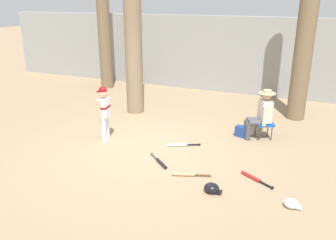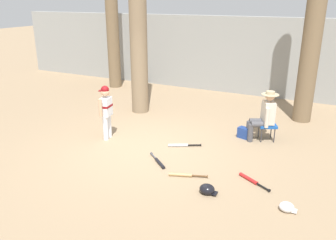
{
  "view_description": "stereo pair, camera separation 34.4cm",
  "coord_description": "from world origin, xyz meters",
  "px_view_note": "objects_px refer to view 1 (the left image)",
  "views": [
    {
      "loc": [
        3.29,
        -6.28,
        3.22
      ],
      "look_at": [
        0.52,
        0.08,
        0.75
      ],
      "focal_mm": 36.91,
      "sensor_mm": 36.0,
      "label": 1
    },
    {
      "loc": [
        3.61,
        -6.13,
        3.22
      ],
      "look_at": [
        0.52,
        0.08,
        0.75
      ],
      "focal_mm": 36.91,
      "sensor_mm": 36.0,
      "label": 2
    }
  ],
  "objects_px": {
    "tree_near_player": "(133,20)",
    "batting_helmet_black": "(212,188)",
    "tree_behind_spectator": "(307,27)",
    "seated_spectator": "(261,113)",
    "folding_stool": "(264,124)",
    "bat_wood_tan": "(186,175)",
    "young_ballplayer": "(104,110)",
    "batting_helmet_white": "(292,204)",
    "bat_aluminum_silver": "(180,145)",
    "bat_red_barrel": "(253,178)",
    "tree_far_left": "(103,17)",
    "handbag_beside_stool": "(243,132)",
    "bat_black_composite": "(160,162)"
  },
  "relations": [
    {
      "from": "young_ballplayer",
      "to": "bat_red_barrel",
      "type": "bearing_deg",
      "value": -8.6
    },
    {
      "from": "bat_wood_tan",
      "to": "tree_far_left",
      "type": "bearing_deg",
      "value": 134.49
    },
    {
      "from": "tree_behind_spectator",
      "to": "seated_spectator",
      "type": "relative_size",
      "value": 4.75
    },
    {
      "from": "tree_near_player",
      "to": "bat_black_composite",
      "type": "xyz_separation_m",
      "value": [
        2.12,
        -2.83,
        -2.6
      ]
    },
    {
      "from": "bat_aluminum_silver",
      "to": "bat_red_barrel",
      "type": "bearing_deg",
      "value": -25.47
    },
    {
      "from": "bat_aluminum_silver",
      "to": "bat_red_barrel",
      "type": "distance_m",
      "value": 2.02
    },
    {
      "from": "tree_behind_spectator",
      "to": "bat_wood_tan",
      "type": "xyz_separation_m",
      "value": [
        -1.63,
        -4.38,
        -2.45
      ]
    },
    {
      "from": "young_ballplayer",
      "to": "batting_helmet_white",
      "type": "distance_m",
      "value": 4.57
    },
    {
      "from": "tree_near_player",
      "to": "seated_spectator",
      "type": "distance_m",
      "value": 4.28
    },
    {
      "from": "handbag_beside_stool",
      "to": "seated_spectator",
      "type": "bearing_deg",
      "value": 11.21
    },
    {
      "from": "tree_behind_spectator",
      "to": "bat_aluminum_silver",
      "type": "relative_size",
      "value": 8.18
    },
    {
      "from": "folding_stool",
      "to": "batting_helmet_white",
      "type": "height_order",
      "value": "folding_stool"
    },
    {
      "from": "seated_spectator",
      "to": "batting_helmet_white",
      "type": "height_order",
      "value": "seated_spectator"
    },
    {
      "from": "tree_near_player",
      "to": "tree_behind_spectator",
      "type": "distance_m",
      "value": 4.6
    },
    {
      "from": "bat_wood_tan",
      "to": "bat_black_composite",
      "type": "distance_m",
      "value": 0.73
    },
    {
      "from": "handbag_beside_stool",
      "to": "batting_helmet_black",
      "type": "distance_m",
      "value": 2.76
    },
    {
      "from": "handbag_beside_stool",
      "to": "tree_near_player",
      "type": "bearing_deg",
      "value": 168.2
    },
    {
      "from": "tree_behind_spectator",
      "to": "bat_aluminum_silver",
      "type": "xyz_separation_m",
      "value": [
        -2.25,
        -3.13,
        -2.45
      ]
    },
    {
      "from": "seated_spectator",
      "to": "batting_helmet_black",
      "type": "relative_size",
      "value": 3.78
    },
    {
      "from": "tree_far_left",
      "to": "bat_aluminum_silver",
      "type": "bearing_deg",
      "value": -41.46
    },
    {
      "from": "tree_near_player",
      "to": "folding_stool",
      "type": "bearing_deg",
      "value": -8.63
    },
    {
      "from": "bat_wood_tan",
      "to": "batting_helmet_white",
      "type": "relative_size",
      "value": 2.59
    },
    {
      "from": "tree_far_left",
      "to": "batting_helmet_black",
      "type": "distance_m",
      "value": 8.47
    },
    {
      "from": "seated_spectator",
      "to": "handbag_beside_stool",
      "type": "distance_m",
      "value": 0.65
    },
    {
      "from": "tree_behind_spectator",
      "to": "seated_spectator",
      "type": "distance_m",
      "value": 2.74
    },
    {
      "from": "handbag_beside_stool",
      "to": "tree_behind_spectator",
      "type": "bearing_deg",
      "value": 61.63
    },
    {
      "from": "seated_spectator",
      "to": "bat_aluminum_silver",
      "type": "xyz_separation_m",
      "value": [
        -1.57,
        -1.23,
        -0.61
      ]
    },
    {
      "from": "young_ballplayer",
      "to": "batting_helmet_white",
      "type": "relative_size",
      "value": 4.66
    },
    {
      "from": "bat_wood_tan",
      "to": "batting_helmet_black",
      "type": "xyz_separation_m",
      "value": [
        0.61,
        -0.36,
        0.05
      ]
    },
    {
      "from": "bat_black_composite",
      "to": "batting_helmet_black",
      "type": "height_order",
      "value": "batting_helmet_black"
    },
    {
      "from": "batting_helmet_black",
      "to": "bat_aluminum_silver",
      "type": "bearing_deg",
      "value": 127.48
    },
    {
      "from": "bat_aluminum_silver",
      "to": "handbag_beside_stool",
      "type": "bearing_deg",
      "value": 44.13
    },
    {
      "from": "tree_behind_spectator",
      "to": "tree_far_left",
      "type": "height_order",
      "value": "tree_far_left"
    },
    {
      "from": "bat_black_composite",
      "to": "bat_aluminum_silver",
      "type": "bearing_deg",
      "value": 87.25
    },
    {
      "from": "bat_aluminum_silver",
      "to": "bat_wood_tan",
      "type": "bearing_deg",
      "value": -63.45
    },
    {
      "from": "tree_near_player",
      "to": "folding_stool",
      "type": "height_order",
      "value": "tree_near_player"
    },
    {
      "from": "bat_aluminum_silver",
      "to": "seated_spectator",
      "type": "bearing_deg",
      "value": 37.92
    },
    {
      "from": "handbag_beside_stool",
      "to": "bat_black_composite",
      "type": "bearing_deg",
      "value": -120.06
    },
    {
      "from": "tree_near_player",
      "to": "seated_spectator",
      "type": "bearing_deg",
      "value": -9.45
    },
    {
      "from": "tree_behind_spectator",
      "to": "bat_black_composite",
      "type": "xyz_separation_m",
      "value": [
        -2.3,
        -4.11,
        -2.45
      ]
    },
    {
      "from": "folding_stool",
      "to": "bat_wood_tan",
      "type": "bearing_deg",
      "value": -112.39
    },
    {
      "from": "tree_near_player",
      "to": "batting_helmet_black",
      "type": "distance_m",
      "value": 5.48
    },
    {
      "from": "bat_aluminum_silver",
      "to": "batting_helmet_black",
      "type": "relative_size",
      "value": 2.19
    },
    {
      "from": "tree_behind_spectator",
      "to": "seated_spectator",
      "type": "xyz_separation_m",
      "value": [
        -0.68,
        -1.9,
        -1.85
      ]
    },
    {
      "from": "tree_far_left",
      "to": "bat_red_barrel",
      "type": "relative_size",
      "value": 8.82
    },
    {
      "from": "bat_black_composite",
      "to": "bat_wood_tan",
      "type": "bearing_deg",
      "value": -22.11
    },
    {
      "from": "seated_spectator",
      "to": "young_ballplayer",
      "type": "bearing_deg",
      "value": -155.35
    },
    {
      "from": "tree_far_left",
      "to": "batting_helmet_white",
      "type": "bearing_deg",
      "value": -38.05
    },
    {
      "from": "bat_aluminum_silver",
      "to": "bat_black_composite",
      "type": "relative_size",
      "value": 1.18
    },
    {
      "from": "bat_wood_tan",
      "to": "folding_stool",
      "type": "bearing_deg",
      "value": 67.61
    }
  ]
}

